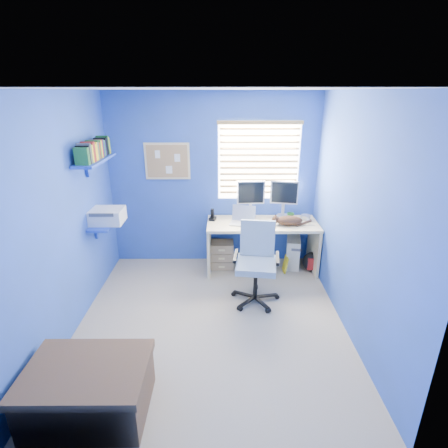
{
  "coord_description": "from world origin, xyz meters",
  "views": [
    {
      "loc": [
        0.13,
        -3.36,
        2.48
      ],
      "look_at": [
        0.15,
        0.65,
        0.95
      ],
      "focal_mm": 28.0,
      "sensor_mm": 36.0,
      "label": 1
    }
  ],
  "objects_px": {
    "desk": "(261,246)",
    "cat": "(289,221)",
    "office_chair": "(256,273)",
    "tower_pc": "(293,251)",
    "laptop": "(242,216)"
  },
  "relations": [
    {
      "from": "desk",
      "to": "tower_pc",
      "type": "bearing_deg",
      "value": 14.54
    },
    {
      "from": "laptop",
      "to": "tower_pc",
      "type": "distance_m",
      "value": 1.02
    },
    {
      "from": "laptop",
      "to": "office_chair",
      "type": "relative_size",
      "value": 0.33
    },
    {
      "from": "laptop",
      "to": "tower_pc",
      "type": "bearing_deg",
      "value": 26.65
    },
    {
      "from": "tower_pc",
      "to": "office_chair",
      "type": "height_order",
      "value": "office_chair"
    },
    {
      "from": "cat",
      "to": "office_chair",
      "type": "xyz_separation_m",
      "value": [
        -0.51,
        -0.69,
        -0.43
      ]
    },
    {
      "from": "office_chair",
      "to": "desk",
      "type": "bearing_deg",
      "value": 79.03
    },
    {
      "from": "tower_pc",
      "to": "office_chair",
      "type": "relative_size",
      "value": 0.45
    },
    {
      "from": "desk",
      "to": "office_chair",
      "type": "relative_size",
      "value": 1.57
    },
    {
      "from": "desk",
      "to": "cat",
      "type": "relative_size",
      "value": 4.3
    },
    {
      "from": "tower_pc",
      "to": "desk",
      "type": "bearing_deg",
      "value": -155.33
    },
    {
      "from": "desk",
      "to": "tower_pc",
      "type": "height_order",
      "value": "desk"
    },
    {
      "from": "cat",
      "to": "tower_pc",
      "type": "height_order",
      "value": "cat"
    },
    {
      "from": "desk",
      "to": "cat",
      "type": "bearing_deg",
      "value": -15.07
    },
    {
      "from": "cat",
      "to": "tower_pc",
      "type": "xyz_separation_m",
      "value": [
        0.13,
        0.22,
        -0.58
      ]
    }
  ]
}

